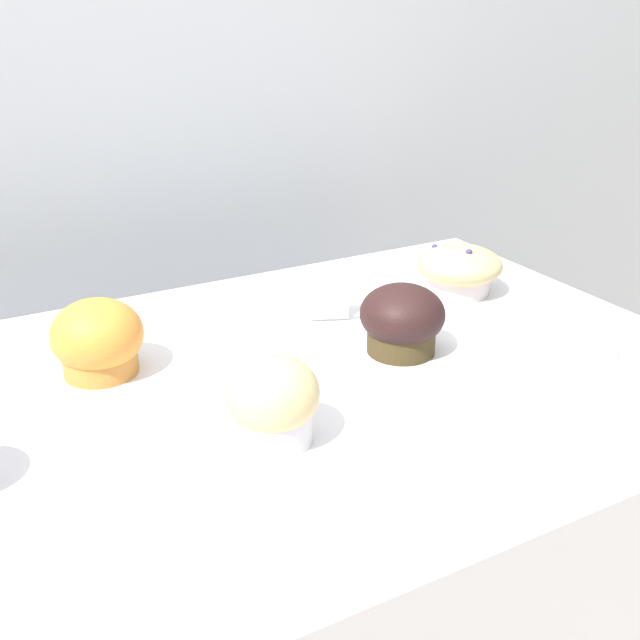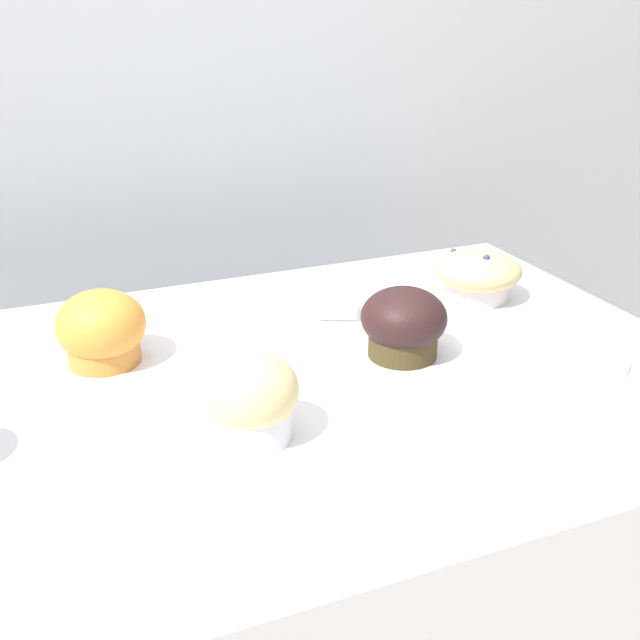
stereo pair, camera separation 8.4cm
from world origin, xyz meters
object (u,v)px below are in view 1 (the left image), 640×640
muffin_back_right (98,340)px  serving_plate (537,339)px  muffin_front_center (459,269)px  muffin_front_left (272,401)px  muffin_back_left (400,318)px

muffin_back_right → serving_plate: (0.48, -0.17, -0.03)m
muffin_back_right → serving_plate: size_ratio=0.54×
muffin_front_center → serving_plate: bearing=-96.7°
muffin_front_center → muffin_back_right: (-0.50, -0.01, 0.01)m
muffin_front_left → muffin_front_center: bearing=29.6°
muffin_back_right → muffin_front_center: bearing=0.8°
muffin_back_left → serving_plate: bearing=-22.3°
muffin_front_left → serving_plate: muffin_front_left is taller
muffin_back_left → serving_plate: 0.17m
muffin_front_left → serving_plate: (0.37, 0.04, -0.04)m
muffin_front_center → muffin_back_right: bearing=-179.2°
muffin_front_center → muffin_back_right: 0.50m
muffin_front_center → muffin_back_left: bearing=-146.9°
muffin_back_left → muffin_back_right: 0.34m
muffin_front_center → serving_plate: muffin_front_center is taller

